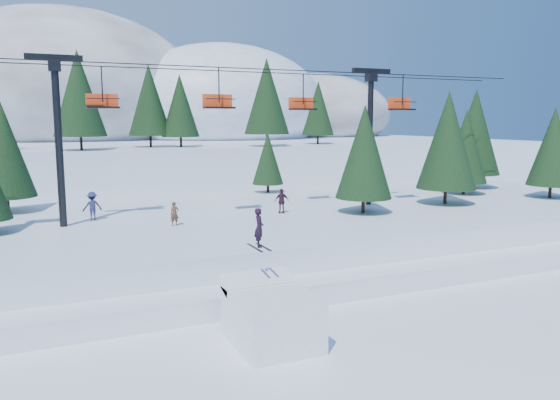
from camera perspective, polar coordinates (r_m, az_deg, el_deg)
name	(u,v)px	position (r m, az deg, el deg)	size (l,w,h in m)	color
ground	(337,354)	(22.06, 6.00, -15.66)	(160.00, 160.00, 0.00)	white
mid_shelf	(206,234)	(37.64, -7.73, -3.54)	(70.00, 22.00, 2.50)	white
berm	(261,284)	(28.63, -2.05, -8.73)	(70.00, 6.00, 1.10)	white
mountain_ridge	(72,116)	(90.91, -20.88, 8.25)	(119.00, 60.37, 26.46)	white
jump_kicker	(271,315)	(22.51, -0.97, -11.92)	(3.08, 4.33, 5.31)	white
chairlift	(213,115)	(37.08, -6.98, 8.85)	(46.12, 3.21, 10.28)	black
conifer_stand	(242,148)	(38.38, -3.98, 5.40)	(63.46, 17.71, 9.41)	black
distant_skiers	(164,207)	(36.37, -12.07, -0.68)	(32.33, 8.98, 1.88)	brown
banner_near	(425,279)	(30.52, 14.90, -7.95)	(2.86, 0.12, 0.90)	black
banner_far	(443,269)	(32.70, 16.62, -6.93)	(2.85, 0.26, 0.90)	black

